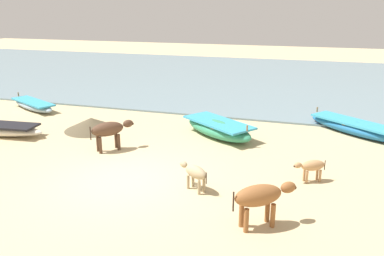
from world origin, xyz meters
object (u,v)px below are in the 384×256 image
object	(u,v)px
calf_near_tan	(312,166)
calf_far_dun	(195,173)
fishing_boat_6	(33,105)
fishing_boat_2	(218,128)
cow_adult_brown	(260,197)
fishing_boat_4	(357,128)
cow_second_adult_dark	(109,130)

from	to	relation	value
calf_near_tan	calf_far_dun	bearing A→B (deg)	-4.34
fishing_boat_6	fishing_boat_2	bearing A→B (deg)	-162.23
fishing_boat_6	cow_adult_brown	xyz separation A→B (m)	(11.42, -6.99, 0.49)
fishing_boat_2	calf_near_tan	world-z (taller)	fishing_boat_2
fishing_boat_6	cow_adult_brown	bearing A→B (deg)	174.17
fishing_boat_6	calf_far_dun	world-z (taller)	calf_far_dun
fishing_boat_4	calf_near_tan	distance (m)	5.03
calf_near_tan	cow_adult_brown	bearing A→B (deg)	38.29
cow_adult_brown	calf_far_dun	bearing A→B (deg)	109.32
cow_adult_brown	fishing_boat_4	bearing A→B (deg)	35.27
fishing_boat_4	calf_near_tan	world-z (taller)	fishing_boat_4
cow_adult_brown	calf_near_tan	distance (m)	2.91
calf_far_dun	fishing_boat_6	bearing A→B (deg)	1.88
fishing_boat_4	cow_second_adult_dark	size ratio (longest dim) A/B	2.89
fishing_boat_2	calf_near_tan	distance (m)	4.50
fishing_boat_4	calf_far_dun	world-z (taller)	calf_far_dun
calf_far_dun	cow_second_adult_dark	distance (m)	4.07
calf_near_tan	cow_second_adult_dark	distance (m)	6.42
calf_near_tan	fishing_boat_6	bearing A→B (deg)	-50.27
cow_second_adult_dark	fishing_boat_6	bearing A→B (deg)	99.48
fishing_boat_6	calf_near_tan	distance (m)	13.14
fishing_boat_2	fishing_boat_4	bearing A→B (deg)	55.51
fishing_boat_4	fishing_boat_6	bearing A→B (deg)	39.34
cow_adult_brown	calf_far_dun	xyz separation A→B (m)	(-1.84, 1.26, -0.21)
fishing_boat_2	fishing_boat_6	size ratio (longest dim) A/B	1.01
fishing_boat_6	cow_second_adult_dark	world-z (taller)	cow_second_adult_dark
cow_adult_brown	calf_near_tan	xyz separation A→B (m)	(1.01, 2.71, -0.26)
fishing_boat_4	cow_adult_brown	size ratio (longest dim) A/B	2.76
fishing_boat_4	calf_far_dun	xyz separation A→B (m)	(-4.36, -6.24, 0.23)
calf_far_dun	cow_second_adult_dark	bearing A→B (deg)	3.53
fishing_boat_4	fishing_boat_6	world-z (taller)	fishing_boat_4
cow_second_adult_dark	fishing_boat_4	bearing A→B (deg)	-20.39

